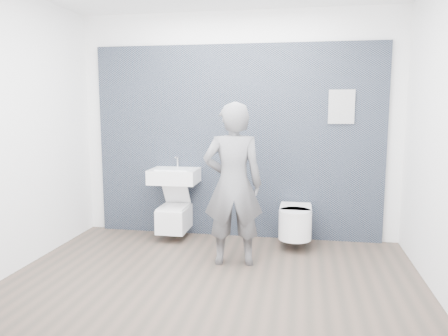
% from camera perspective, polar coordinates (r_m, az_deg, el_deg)
% --- Properties ---
extents(ground, '(4.00, 4.00, 0.00)m').
position_cam_1_polar(ground, '(4.34, -1.45, -14.33)').
color(ground, '#4E3E34').
rests_on(ground, ground).
extents(room_shell, '(4.00, 4.00, 4.00)m').
position_cam_1_polar(room_shell, '(4.01, -1.54, 9.28)').
color(room_shell, white).
rests_on(room_shell, ground).
extents(tile_wall, '(3.60, 0.06, 2.40)m').
position_cam_1_polar(tile_wall, '(5.71, 1.56, -8.73)').
color(tile_wall, black).
rests_on(tile_wall, ground).
extents(washbasin, '(0.59, 0.44, 0.44)m').
position_cam_1_polar(washbasin, '(5.45, -6.52, -0.99)').
color(washbasin, white).
rests_on(washbasin, ground).
extents(toilet_square, '(0.35, 0.50, 0.62)m').
position_cam_1_polar(toilet_square, '(5.53, -6.51, -6.36)').
color(toilet_square, white).
rests_on(toilet_square, ground).
extents(toilet_rounded, '(0.38, 0.64, 0.34)m').
position_cam_1_polar(toilet_rounded, '(5.22, 9.29, -6.95)').
color(toilet_rounded, white).
rests_on(toilet_rounded, ground).
extents(info_placard, '(0.30, 0.03, 0.40)m').
position_cam_1_polar(info_placard, '(5.62, 14.46, -9.26)').
color(info_placard, silver).
rests_on(info_placard, ground).
extents(visitor, '(0.68, 0.50, 1.70)m').
position_cam_1_polar(visitor, '(4.52, 1.19, -2.18)').
color(visitor, slate).
rests_on(visitor, ground).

